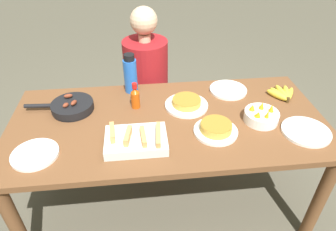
% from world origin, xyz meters
% --- Properties ---
extents(ground_plane, '(14.00, 14.00, 0.00)m').
position_xyz_m(ground_plane, '(0.00, 0.00, 0.00)').
color(ground_plane, '#565142').
extents(dining_table, '(1.76, 0.82, 0.70)m').
position_xyz_m(dining_table, '(0.00, 0.00, 0.61)').
color(dining_table, brown).
rests_on(dining_table, ground_plane).
extents(banana_bunch, '(0.20, 0.19, 0.04)m').
position_xyz_m(banana_bunch, '(0.74, 0.16, 0.72)').
color(banana_bunch, yellow).
rests_on(banana_bunch, dining_table).
extents(melon_tray, '(0.31, 0.21, 0.09)m').
position_xyz_m(melon_tray, '(-0.18, -0.19, 0.74)').
color(melon_tray, silver).
rests_on(melon_tray, dining_table).
extents(skillet, '(0.39, 0.24, 0.08)m').
position_xyz_m(skillet, '(-0.55, 0.15, 0.73)').
color(skillet, black).
rests_on(skillet, dining_table).
extents(frittata_plate_center, '(0.25, 0.25, 0.05)m').
position_xyz_m(frittata_plate_center, '(0.12, 0.12, 0.73)').
color(frittata_plate_center, white).
rests_on(frittata_plate_center, dining_table).
extents(frittata_plate_side, '(0.23, 0.23, 0.06)m').
position_xyz_m(frittata_plate_side, '(0.24, -0.14, 0.73)').
color(frittata_plate_side, white).
rests_on(frittata_plate_side, dining_table).
extents(empty_plate_near_front, '(0.24, 0.24, 0.02)m').
position_xyz_m(empty_plate_near_front, '(0.42, 0.26, 0.71)').
color(empty_plate_near_front, white).
rests_on(empty_plate_near_front, dining_table).
extents(empty_plate_far_left, '(0.22, 0.22, 0.02)m').
position_xyz_m(empty_plate_far_left, '(-0.67, -0.22, 0.71)').
color(empty_plate_far_left, white).
rests_on(empty_plate_far_left, dining_table).
extents(empty_plate_far_right, '(0.25, 0.25, 0.02)m').
position_xyz_m(empty_plate_far_right, '(0.71, -0.19, 0.71)').
color(empty_plate_far_right, white).
rests_on(empty_plate_far_right, dining_table).
extents(fruit_bowl_mango, '(0.19, 0.19, 0.10)m').
position_xyz_m(fruit_bowl_mango, '(0.51, -0.06, 0.74)').
color(fruit_bowl_mango, white).
rests_on(fruit_bowl_mango, dining_table).
extents(water_bottle, '(0.08, 0.08, 0.25)m').
position_xyz_m(water_bottle, '(-0.20, 0.34, 0.82)').
color(water_bottle, blue).
rests_on(water_bottle, dining_table).
extents(hot_sauce_bottle, '(0.05, 0.05, 0.16)m').
position_xyz_m(hot_sauce_bottle, '(-0.17, 0.15, 0.77)').
color(hot_sauce_bottle, '#C64C0F').
rests_on(hot_sauce_bottle, dining_table).
extents(person_figure, '(0.35, 0.35, 1.15)m').
position_xyz_m(person_figure, '(-0.09, 0.61, 0.48)').
color(person_figure, black).
rests_on(person_figure, ground_plane).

